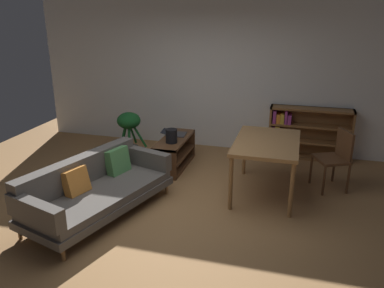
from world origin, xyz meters
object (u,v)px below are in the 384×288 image
Objects in this scene: fabric_couch at (95,187)px; dining_table at (267,146)px; media_console at (175,153)px; open_laptop at (175,133)px; dining_chair_near at (336,156)px; desk_speaker at (171,136)px; potted_floor_plant at (129,128)px; bookshelf at (304,132)px.

dining_table is at bearing 29.34° from fabric_couch.
open_laptop is (-0.05, 0.19, 0.28)m from media_console.
dining_chair_near is (0.97, 0.45, -0.21)m from dining_table.
open_laptop is at bearing 99.83° from desk_speaker.
dining_chair_near is (2.57, -0.35, -0.01)m from open_laptop.
desk_speaker is at bearing -178.64° from dining_chair_near.
desk_speaker is (0.07, -0.41, 0.09)m from open_laptop.
open_laptop is at bearing 76.92° from fabric_couch.
fabric_couch is 2.02m from open_laptop.
potted_floor_plant is 0.62× the size of dining_table.
dining_chair_near is (2.52, -0.16, 0.27)m from media_console.
potted_floor_plant is 0.92× the size of dining_chair_near.
dining_chair_near is 0.63× the size of bookshelf.
fabric_couch is 2.39m from dining_table.
potted_floor_plant reaches higher than open_laptop.
dining_chair_near reaches higher than dining_table.
desk_speaker is at bearing -148.29° from bookshelf.
potted_floor_plant is (-0.42, 2.00, 0.17)m from fabric_couch.
media_console is 1.74m from dining_table.
fabric_couch is 2.68× the size of potted_floor_plant.
open_laptop is 2.29m from bookshelf.
bookshelf is (2.12, 0.85, -0.06)m from open_laptop.
desk_speaker is at bearing 165.77° from dining_table.
open_laptop is at bearing 153.47° from dining_table.
fabric_couch is 1.65m from desk_speaker.
dining_table is at bearing -26.53° from open_laptop.
bookshelf reaches higher than dining_chair_near.
potted_floor_plant is at bearing -164.84° from bookshelf.
potted_floor_plant is 3.46m from dining_chair_near.
open_laptop is at bearing -2.91° from potted_floor_plant.
dining_table is (2.06, 1.16, 0.36)m from fabric_couch.
bookshelf is (2.05, 1.27, -0.15)m from desk_speaker.
fabric_couch is at bearing -78.26° from potted_floor_plant.
dining_table reaches higher than desk_speaker.
potted_floor_plant is (-0.92, 0.24, 0.28)m from media_console.
dining_table is 1.08m from dining_chair_near.
dining_table is at bearing -14.23° from desk_speaker.
fabric_couch reaches higher than open_laptop.
bookshelf is (-0.45, 1.21, -0.05)m from dining_chair_near.
dining_table is (1.56, -0.61, 0.47)m from media_console.
potted_floor_plant reaches higher than fabric_couch.
dining_chair_near is (2.50, 0.06, -0.10)m from desk_speaker.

